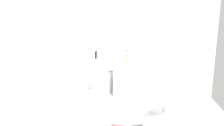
{
  "coord_description": "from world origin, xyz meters",
  "views": [
    {
      "loc": [
        0.94,
        -2.91,
        1.57
      ],
      "look_at": [
        0.15,
        0.55,
        0.95
      ],
      "focal_mm": 28.08,
      "sensor_mm": 36.0,
      "label": 1
    }
  ],
  "objects_px": {
    "pedestal_sink_right": "(123,76)",
    "soap_bottle_green": "(120,56)",
    "soap_bottle_blue": "(97,55)",
    "soap_bottle_amber": "(127,58)",
    "soap_bottle_clear": "(121,55)",
    "pedestal_sink_left": "(101,75)",
    "soap_bottle_black": "(96,55)",
    "towel_rack": "(34,79)",
    "coffee_mug": "(128,123)",
    "lounge_chair": "(164,100)",
    "soap_bottle_white": "(106,57)"
  },
  "relations": [
    {
      "from": "towel_rack",
      "to": "coffee_mug",
      "type": "relative_size",
      "value": 8.81
    },
    {
      "from": "pedestal_sink_left",
      "to": "soap_bottle_black",
      "type": "height_order",
      "value": "soap_bottle_black"
    },
    {
      "from": "soap_bottle_blue",
      "to": "soap_bottle_amber",
      "type": "relative_size",
      "value": 1.39
    },
    {
      "from": "soap_bottle_black",
      "to": "soap_bottle_amber",
      "type": "relative_size",
      "value": 1.39
    },
    {
      "from": "soap_bottle_black",
      "to": "towel_rack",
      "type": "bearing_deg",
      "value": -133.49
    },
    {
      "from": "pedestal_sink_right",
      "to": "soap_bottle_green",
      "type": "bearing_deg",
      "value": 122.15
    },
    {
      "from": "towel_rack",
      "to": "soap_bottle_white",
      "type": "relative_size",
      "value": 6.9
    },
    {
      "from": "towel_rack",
      "to": "coffee_mug",
      "type": "xyz_separation_m",
      "value": [
        1.99,
        -0.33,
        -0.57
      ]
    },
    {
      "from": "soap_bottle_blue",
      "to": "soap_bottle_clear",
      "type": "height_order",
      "value": "soap_bottle_blue"
    },
    {
      "from": "coffee_mug",
      "to": "soap_bottle_amber",
      "type": "height_order",
      "value": "soap_bottle_amber"
    },
    {
      "from": "pedestal_sink_right",
      "to": "towel_rack",
      "type": "distance_m",
      "value": 1.99
    },
    {
      "from": "pedestal_sink_left",
      "to": "pedestal_sink_right",
      "type": "bearing_deg",
      "value": 0.0
    },
    {
      "from": "towel_rack",
      "to": "soap_bottle_amber",
      "type": "height_order",
      "value": "soap_bottle_amber"
    },
    {
      "from": "pedestal_sink_left",
      "to": "towel_rack",
      "type": "height_order",
      "value": "pedestal_sink_left"
    },
    {
      "from": "coffee_mug",
      "to": "soap_bottle_amber",
      "type": "xyz_separation_m",
      "value": [
        -0.21,
        1.24,
        0.92
      ]
    },
    {
      "from": "soap_bottle_black",
      "to": "soap_bottle_blue",
      "type": "bearing_deg",
      "value": 86.73
    },
    {
      "from": "towel_rack",
      "to": "soap_bottle_clear",
      "type": "relative_size",
      "value": 4.93
    },
    {
      "from": "pedestal_sink_left",
      "to": "soap_bottle_clear",
      "type": "distance_m",
      "value": 0.7
    },
    {
      "from": "pedestal_sink_left",
      "to": "soap_bottle_amber",
      "type": "height_order",
      "value": "soap_bottle_amber"
    },
    {
      "from": "lounge_chair",
      "to": "soap_bottle_clear",
      "type": "distance_m",
      "value": 1.59
    },
    {
      "from": "coffee_mug",
      "to": "soap_bottle_clear",
      "type": "xyz_separation_m",
      "value": [
        -0.4,
        1.51,
        0.95
      ]
    },
    {
      "from": "soap_bottle_white",
      "to": "soap_bottle_black",
      "type": "xyz_separation_m",
      "value": [
        -0.28,
        0.07,
        0.03
      ]
    },
    {
      "from": "towel_rack",
      "to": "soap_bottle_black",
      "type": "relative_size",
      "value": 4.81
    },
    {
      "from": "pedestal_sink_left",
      "to": "soap_bottle_black",
      "type": "relative_size",
      "value": 5.18
    },
    {
      "from": "soap_bottle_blue",
      "to": "soap_bottle_black",
      "type": "distance_m",
      "value": 0.08
    },
    {
      "from": "coffee_mug",
      "to": "soap_bottle_blue",
      "type": "relative_size",
      "value": 0.54
    },
    {
      "from": "soap_bottle_white",
      "to": "soap_bottle_clear",
      "type": "distance_m",
      "value": 0.39
    },
    {
      "from": "pedestal_sink_left",
      "to": "pedestal_sink_right",
      "type": "xyz_separation_m",
      "value": [
        0.56,
        0.0,
        0.0
      ]
    },
    {
      "from": "towel_rack",
      "to": "soap_bottle_green",
      "type": "bearing_deg",
      "value": 37.83
    },
    {
      "from": "towel_rack",
      "to": "soap_bottle_amber",
      "type": "bearing_deg",
      "value": 27.16
    },
    {
      "from": "pedestal_sink_left",
      "to": "lounge_chair",
      "type": "xyz_separation_m",
      "value": [
        1.47,
        -0.94,
        -0.16
      ]
    },
    {
      "from": "soap_bottle_green",
      "to": "towel_rack",
      "type": "bearing_deg",
      "value": -142.17
    },
    {
      "from": "pedestal_sink_right",
      "to": "towel_rack",
      "type": "height_order",
      "value": "pedestal_sink_right"
    },
    {
      "from": "towel_rack",
      "to": "soap_bottle_clear",
      "type": "bearing_deg",
      "value": 36.61
    },
    {
      "from": "soap_bottle_blue",
      "to": "soap_bottle_black",
      "type": "bearing_deg",
      "value": -93.27
    },
    {
      "from": "soap_bottle_black",
      "to": "pedestal_sink_right",
      "type": "bearing_deg",
      "value": 1.79
    },
    {
      "from": "pedestal_sink_right",
      "to": "soap_bottle_green",
      "type": "distance_m",
      "value": 0.52
    },
    {
      "from": "coffee_mug",
      "to": "soap_bottle_blue",
      "type": "bearing_deg",
      "value": 124.5
    },
    {
      "from": "lounge_chair",
      "to": "soap_bottle_green",
      "type": "relative_size",
      "value": 6.48
    },
    {
      "from": "pedestal_sink_left",
      "to": "lounge_chair",
      "type": "bearing_deg",
      "value": -32.52
    },
    {
      "from": "pedestal_sink_left",
      "to": "coffee_mug",
      "type": "height_order",
      "value": "pedestal_sink_left"
    },
    {
      "from": "coffee_mug",
      "to": "soap_bottle_white",
      "type": "relative_size",
      "value": 0.78
    },
    {
      "from": "towel_rack",
      "to": "soap_bottle_white",
      "type": "bearing_deg",
      "value": 37.45
    },
    {
      "from": "soap_bottle_green",
      "to": "soap_bottle_clear",
      "type": "distance_m",
      "value": 0.05
    },
    {
      "from": "soap_bottle_clear",
      "to": "soap_bottle_green",
      "type": "bearing_deg",
      "value": 109.72
    },
    {
      "from": "soap_bottle_clear",
      "to": "pedestal_sink_right",
      "type": "bearing_deg",
      "value": -54.06
    },
    {
      "from": "pedestal_sink_left",
      "to": "pedestal_sink_right",
      "type": "distance_m",
      "value": 0.56
    },
    {
      "from": "lounge_chair",
      "to": "soap_bottle_green",
      "type": "height_order",
      "value": "soap_bottle_green"
    },
    {
      "from": "soap_bottle_blue",
      "to": "soap_bottle_amber",
      "type": "bearing_deg",
      "value": -14.89
    },
    {
      "from": "soap_bottle_blue",
      "to": "soap_bottle_green",
      "type": "height_order",
      "value": "soap_bottle_blue"
    }
  ]
}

